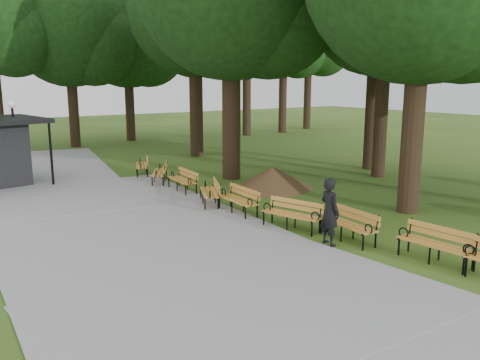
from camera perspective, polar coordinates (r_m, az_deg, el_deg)
ground at (r=13.83m, az=7.90°, el=-6.65°), size 100.00×100.00×0.00m
path at (r=14.26m, az=-12.65°, el=-6.13°), size 12.00×38.00×0.06m
person at (r=13.13m, az=10.32°, el=-3.62°), size 0.49×0.69×1.80m
lamp_post at (r=23.03m, az=-24.69°, el=5.88°), size 0.32×0.32×3.43m
dirt_mound at (r=19.68m, az=3.78°, el=0.26°), size 2.90×2.90×0.90m
bench_1 at (r=12.69m, az=21.61°, el=-6.97°), size 0.82×1.95×0.88m
bench_2 at (r=13.68m, az=12.32°, el=-5.09°), size 0.75×1.94×0.88m
bench_3 at (r=14.41m, az=5.94°, el=-4.03°), size 1.18×2.00×0.88m
bench_4 at (r=16.05m, az=-0.28°, el=-2.35°), size 0.72×1.93×0.88m
bench_5 at (r=17.20m, az=-3.60°, el=-1.42°), size 1.38×1.99×0.88m
bench_6 at (r=19.32m, az=-6.71°, el=-0.05°), size 0.76×1.94×0.88m
bench_7 at (r=21.11m, az=-9.30°, el=0.87°), size 1.51×1.96×0.88m
bench_8 at (r=22.98m, az=-11.30°, el=1.66°), size 1.29×2.00×0.88m
lawn_tree_4 at (r=28.37m, az=-5.28°, el=19.03°), size 7.27×7.27×11.70m
lawn_tree_5 at (r=24.91m, az=15.48°, el=18.48°), size 6.10×6.10×10.56m
tree_backdrop at (r=36.24m, az=-9.10°, el=17.34°), size 35.53×9.14×16.08m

